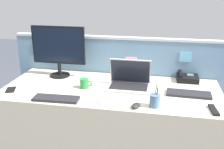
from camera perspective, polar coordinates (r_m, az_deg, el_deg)
desk at (r=2.62m, az=-0.21°, el=-10.61°), size 1.97×0.83×0.75m
cubicle_divider at (r=2.94m, az=1.50°, el=-2.86°), size 2.27×0.08×1.14m
desktop_monitor at (r=2.75m, az=-11.29°, el=5.55°), size 0.54×0.20×0.51m
laptop at (r=2.47m, az=3.68°, el=-1.32°), size 0.38×0.26×0.26m
desk_phone at (r=2.74m, az=15.58°, el=-0.66°), size 0.20×0.19×0.09m
keyboard_main at (r=2.28m, az=-11.76°, el=-5.03°), size 0.38×0.14×0.02m
keyboard_spare at (r=2.41m, az=15.94°, el=-3.96°), size 0.38×0.16×0.02m
computer_mouse_right_hand at (r=2.11m, az=5.09°, el=-6.59°), size 0.09×0.12×0.03m
pen_cup at (r=2.12m, az=9.05°, el=-5.49°), size 0.08×0.08×0.19m
cell_phone_black_slab at (r=2.59m, az=-20.69°, el=-3.04°), size 0.11×0.15×0.01m
cell_phone_white_slab at (r=2.18m, az=-2.25°, el=-5.88°), size 0.13×0.16×0.01m
tv_remote at (r=2.19m, az=20.74°, el=-7.04°), size 0.06×0.17×0.02m
coffee_mug at (r=2.47m, az=-5.86°, el=-1.87°), size 0.11×0.08×0.09m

